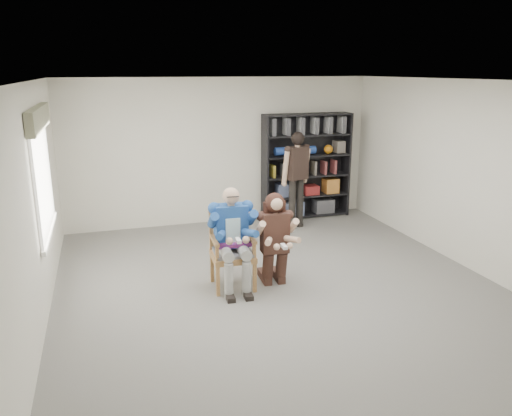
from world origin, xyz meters
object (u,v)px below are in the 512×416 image
object	(u,v)px
bookshelf	(306,166)
armchair	(233,250)
standing_man	(296,181)
seated_man	(232,238)
kneeling_woman	(275,241)

from	to	relation	value
bookshelf	armchair	bearing A→B (deg)	-128.48
armchair	standing_man	distance (m)	2.95
armchair	standing_man	xyz separation A→B (m)	(1.84, 2.27, 0.36)
bookshelf	standing_man	size ratio (longest dim) A/B	1.15
seated_man	kneeling_woman	world-z (taller)	seated_man
bookshelf	standing_man	xyz separation A→B (m)	(-0.46, -0.63, -0.14)
armchair	standing_man	world-z (taller)	standing_man
seated_man	standing_man	size ratio (longest dim) A/B	0.78
armchair	bookshelf	size ratio (longest dim) A/B	0.52
bookshelf	kneeling_woman	bearing A→B (deg)	-119.74
armchair	bookshelf	xyz separation A→B (m)	(2.31, 2.90, 0.50)
kneeling_woman	bookshelf	xyz separation A→B (m)	(1.73, 3.02, 0.40)
bookshelf	standing_man	world-z (taller)	bookshelf
kneeling_woman	standing_man	world-z (taller)	standing_man
armchair	seated_man	distance (m)	0.16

